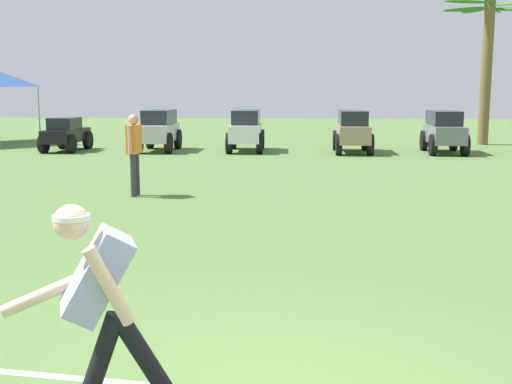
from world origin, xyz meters
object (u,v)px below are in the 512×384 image
object	(u,v)px
parked_car_slot_b	(159,129)
parked_car_slot_e	(444,130)
parked_car_slot_a	(66,134)
palm_tree_far_left	(486,57)
frisbee_thrower	(101,302)
teammate_midfield	(134,147)
parked_car_slot_c	(246,129)
parked_car_slot_d	(353,130)

from	to	relation	value
parked_car_slot_b	parked_car_slot_e	bearing A→B (deg)	-0.37
parked_car_slot_a	palm_tree_far_left	size ratio (longest dim) A/B	0.42
frisbee_thrower	teammate_midfield	distance (m)	8.57
parked_car_slot_c	teammate_midfield	bearing A→B (deg)	-98.58
palm_tree_far_left	parked_car_slot_e	bearing A→B (deg)	-122.69
teammate_midfield	parked_car_slot_b	xyz separation A→B (m)	(-1.51, 8.88, -0.22)
parked_car_slot_d	frisbee_thrower	bearing A→B (deg)	-99.37
parked_car_slot_c	palm_tree_far_left	world-z (taller)	palm_tree_far_left
parked_car_slot_c	parked_car_slot_e	world-z (taller)	same
teammate_midfield	parked_car_slot_b	bearing A→B (deg)	99.62
parked_car_slot_d	parked_car_slot_b	bearing A→B (deg)	178.96
frisbee_thrower	parked_car_slot_b	distance (m)	17.57
frisbee_thrower	parked_car_slot_c	world-z (taller)	frisbee_thrower
frisbee_thrower	parked_car_slot_e	distance (m)	18.09
teammate_midfield	parked_car_slot_e	world-z (taller)	teammate_midfield
parked_car_slot_a	teammate_midfield	bearing A→B (deg)	-62.17
parked_car_slot_b	frisbee_thrower	bearing A→B (deg)	-78.57
parked_car_slot_c	palm_tree_far_left	distance (m)	9.29
parked_car_slot_e	parked_car_slot_d	bearing A→B (deg)	-178.91
frisbee_thrower	parked_car_slot_b	xyz separation A→B (m)	(-3.48, 17.22, -0.06)
parked_car_slot_a	palm_tree_far_left	bearing A→B (deg)	13.62
parked_car_slot_e	palm_tree_far_left	distance (m)	4.57
parked_car_slot_a	parked_car_slot_c	world-z (taller)	parked_car_slot_c
parked_car_slot_a	palm_tree_far_left	xyz separation A→B (m)	(14.32, 3.47, 2.59)
parked_car_slot_a	parked_car_slot_d	bearing A→B (deg)	0.97
parked_car_slot_a	parked_car_slot_e	xyz separation A→B (m)	(12.23, 0.21, 0.16)
parked_car_slot_b	parked_car_slot_c	bearing A→B (deg)	2.06
parked_car_slot_b	parked_car_slot_d	size ratio (longest dim) A/B	1.00
palm_tree_far_left	parked_car_slot_b	bearing A→B (deg)	-164.17
parked_car_slot_e	frisbee_thrower	bearing A→B (deg)	-108.40
frisbee_thrower	parked_car_slot_a	world-z (taller)	frisbee_thrower
parked_car_slot_d	parked_car_slot_a	bearing A→B (deg)	-179.03
parked_car_slot_c	palm_tree_far_left	bearing A→B (deg)	20.18
parked_car_slot_b	parked_car_slot_e	size ratio (longest dim) A/B	1.00
parked_car_slot_b	parked_car_slot_c	xyz separation A→B (m)	(2.86, 0.10, 0.00)
parked_car_slot_c	parked_car_slot_d	distance (m)	3.45
teammate_midfield	parked_car_slot_a	world-z (taller)	teammate_midfield
parked_car_slot_c	parked_car_slot_e	size ratio (longest dim) A/B	1.00
parked_car_slot_d	palm_tree_far_left	bearing A→B (deg)	33.65
parked_car_slot_b	parked_car_slot_e	distance (m)	9.19
frisbee_thrower	palm_tree_far_left	distance (m)	21.99
frisbee_thrower	teammate_midfield	xyz separation A→B (m)	(-1.98, 8.34, 0.15)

